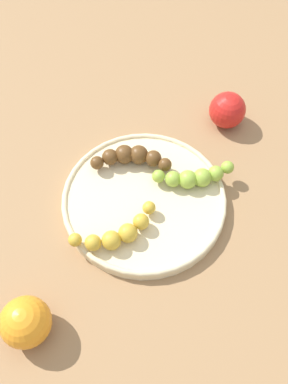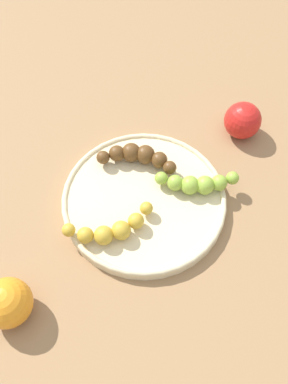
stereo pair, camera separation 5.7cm
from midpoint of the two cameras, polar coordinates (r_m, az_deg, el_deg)
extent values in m
plane|color=#936D47|center=(0.75, -2.17, -1.66)|extent=(2.40, 2.40, 0.00)
cylinder|color=beige|center=(0.75, -2.19, -1.31)|extent=(0.29, 0.29, 0.02)
torus|color=beige|center=(0.74, -2.22, -0.96)|extent=(0.29, 0.29, 0.01)
sphere|color=#593819|center=(0.75, 0.70, 3.60)|extent=(0.02, 0.02, 0.02)
sphere|color=#593819|center=(0.76, -0.98, 4.48)|extent=(0.03, 0.03, 0.03)
sphere|color=#593819|center=(0.77, -2.86, 4.95)|extent=(0.04, 0.04, 0.04)
sphere|color=#593819|center=(0.77, -4.83, 4.99)|extent=(0.04, 0.04, 0.04)
sphere|color=#593819|center=(0.77, -6.76, 4.61)|extent=(0.03, 0.03, 0.03)
sphere|color=#593819|center=(0.77, -8.54, 3.81)|extent=(0.02, 0.02, 0.02)
sphere|color=gold|center=(0.69, -11.70, -6.54)|extent=(0.02, 0.02, 0.02)
sphere|color=gold|center=(0.69, -9.34, -6.98)|extent=(0.03, 0.03, 0.03)
sphere|color=gold|center=(0.69, -6.86, -6.70)|extent=(0.03, 0.03, 0.03)
sphere|color=gold|center=(0.69, -4.58, -5.73)|extent=(0.03, 0.03, 0.03)
sphere|color=gold|center=(0.70, -2.77, -4.20)|extent=(0.03, 0.03, 0.03)
sphere|color=gold|center=(0.71, -1.62, -2.30)|extent=(0.02, 0.02, 0.02)
sphere|color=#8CAD38|center=(0.74, -0.23, 2.03)|extent=(0.02, 0.02, 0.02)
sphere|color=#8CAD38|center=(0.74, 1.74, 1.64)|extent=(0.03, 0.03, 0.03)
sphere|color=#8CAD38|center=(0.74, 3.77, 1.57)|extent=(0.03, 0.03, 0.03)
sphere|color=#8CAD38|center=(0.74, 5.75, 1.82)|extent=(0.03, 0.03, 0.03)
sphere|color=#8CAD38|center=(0.75, 7.58, 2.38)|extent=(0.03, 0.03, 0.03)
sphere|color=#8CAD38|center=(0.76, 9.18, 3.20)|extent=(0.02, 0.02, 0.02)
sphere|color=orange|center=(0.66, -18.29, -16.61)|extent=(0.08, 0.08, 0.08)
sphere|color=red|center=(0.85, 9.34, 10.82)|extent=(0.07, 0.07, 0.07)
camera|label=1|loc=(0.03, -92.28, -3.67)|focal=39.26mm
camera|label=2|loc=(0.03, 87.72, 3.67)|focal=39.26mm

